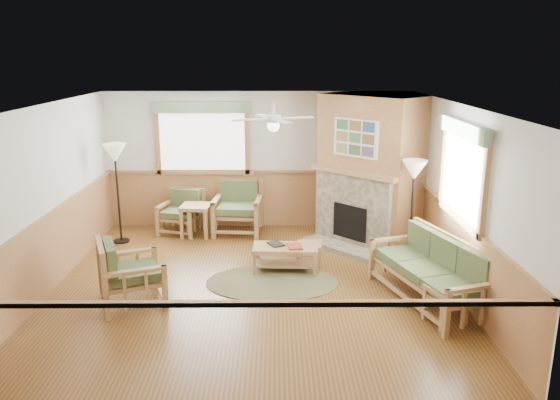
{
  "coord_description": "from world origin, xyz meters",
  "views": [
    {
      "loc": [
        0.33,
        -7.65,
        3.39
      ],
      "look_at": [
        0.4,
        0.7,
        1.15
      ],
      "focal_mm": 35.0,
      "sensor_mm": 36.0,
      "label": 1
    }
  ],
  "objects_px": {
    "end_table_sofa": "(445,305)",
    "coffee_table": "(285,258)",
    "sofa": "(429,271)",
    "armchair_left": "(131,272)",
    "end_table_chairs": "(196,220)",
    "floor_lamp_left": "(118,194)",
    "armchair_back_left": "(181,212)",
    "footstool": "(309,253)",
    "armchair_back_right": "(238,208)",
    "floor_lamp_right": "(412,213)"
  },
  "relations": [
    {
      "from": "floor_lamp_left",
      "to": "end_table_chairs",
      "type": "bearing_deg",
      "value": 14.18
    },
    {
      "from": "sofa",
      "to": "floor_lamp_right",
      "type": "bearing_deg",
      "value": 158.74
    },
    {
      "from": "armchair_back_left",
      "to": "floor_lamp_right",
      "type": "bearing_deg",
      "value": -6.69
    },
    {
      "from": "footstool",
      "to": "end_table_chairs",
      "type": "bearing_deg",
      "value": 144.65
    },
    {
      "from": "coffee_table",
      "to": "floor_lamp_left",
      "type": "xyz_separation_m",
      "value": [
        -3.03,
        1.42,
        0.72
      ]
    },
    {
      "from": "end_table_sofa",
      "to": "floor_lamp_left",
      "type": "distance_m",
      "value": 6.05
    },
    {
      "from": "footstool",
      "to": "armchair_back_right",
      "type": "bearing_deg",
      "value": 127.7
    },
    {
      "from": "armchair_back_left",
      "to": "armchair_left",
      "type": "distance_m",
      "value": 3.16
    },
    {
      "from": "end_table_sofa",
      "to": "armchair_back_left",
      "type": "bearing_deg",
      "value": 137.08
    },
    {
      "from": "coffee_table",
      "to": "footstool",
      "type": "relative_size",
      "value": 2.52
    },
    {
      "from": "armchair_back_left",
      "to": "sofa",
      "type": "bearing_deg",
      "value": -22.03
    },
    {
      "from": "armchair_left",
      "to": "end_table_sofa",
      "type": "distance_m",
      "value": 4.24
    },
    {
      "from": "sofa",
      "to": "armchair_left",
      "type": "distance_m",
      "value": 4.15
    },
    {
      "from": "end_table_chairs",
      "to": "floor_lamp_left",
      "type": "height_order",
      "value": "floor_lamp_left"
    },
    {
      "from": "sofa",
      "to": "floor_lamp_left",
      "type": "distance_m",
      "value": 5.66
    },
    {
      "from": "armchair_back_left",
      "to": "end_table_chairs",
      "type": "xyz_separation_m",
      "value": [
        0.32,
        -0.2,
        -0.11
      ]
    },
    {
      "from": "armchair_back_left",
      "to": "end_table_sofa",
      "type": "distance_m",
      "value": 5.52
    },
    {
      "from": "armchair_back_left",
      "to": "footstool",
      "type": "distance_m",
      "value": 2.93
    },
    {
      "from": "floor_lamp_right",
      "to": "end_table_chairs",
      "type": "bearing_deg",
      "value": 158.22
    },
    {
      "from": "sofa",
      "to": "footstool",
      "type": "bearing_deg",
      "value": -150.46
    },
    {
      "from": "armchair_back_right",
      "to": "armchair_back_left",
      "type": "bearing_deg",
      "value": -175.07
    },
    {
      "from": "floor_lamp_left",
      "to": "armchair_back_left",
      "type": "bearing_deg",
      "value": 27.6
    },
    {
      "from": "end_table_sofa",
      "to": "floor_lamp_right",
      "type": "relative_size",
      "value": 0.28
    },
    {
      "from": "end_table_sofa",
      "to": "footstool",
      "type": "height_order",
      "value": "end_table_sofa"
    },
    {
      "from": "armchair_left",
      "to": "floor_lamp_left",
      "type": "xyz_separation_m",
      "value": [
        -0.88,
        2.62,
        0.46
      ]
    },
    {
      "from": "sofa",
      "to": "armchair_left",
      "type": "relative_size",
      "value": 2.14
    },
    {
      "from": "armchair_back_left",
      "to": "end_table_sofa",
      "type": "xyz_separation_m",
      "value": [
        4.04,
        -3.76,
        -0.17
      ]
    },
    {
      "from": "armchair_back_left",
      "to": "coffee_table",
      "type": "distance_m",
      "value": 2.81
    },
    {
      "from": "armchair_back_left",
      "to": "armchair_left",
      "type": "relative_size",
      "value": 0.89
    },
    {
      "from": "armchair_left",
      "to": "armchair_back_left",
      "type": "bearing_deg",
      "value": -24.6
    },
    {
      "from": "sofa",
      "to": "end_table_chairs",
      "type": "xyz_separation_m",
      "value": [
        -3.67,
        2.91,
        -0.15
      ]
    },
    {
      "from": "end_table_chairs",
      "to": "armchair_back_left",
      "type": "bearing_deg",
      "value": 148.51
    },
    {
      "from": "end_table_chairs",
      "to": "floor_lamp_right",
      "type": "bearing_deg",
      "value": -21.78
    },
    {
      "from": "sofa",
      "to": "armchair_back_right",
      "type": "height_order",
      "value": "armchair_back_right"
    },
    {
      "from": "armchair_back_left",
      "to": "armchair_back_right",
      "type": "relative_size",
      "value": 0.83
    },
    {
      "from": "armchair_back_left",
      "to": "footstool",
      "type": "xyz_separation_m",
      "value": [
        2.4,
        -1.67,
        -0.24
      ]
    },
    {
      "from": "end_table_chairs",
      "to": "floor_lamp_left",
      "type": "xyz_separation_m",
      "value": [
        -1.36,
        -0.34,
        0.62
      ]
    },
    {
      "from": "end_table_chairs",
      "to": "floor_lamp_left",
      "type": "relative_size",
      "value": 0.33
    },
    {
      "from": "coffee_table",
      "to": "armchair_back_right",
      "type": "bearing_deg",
      "value": 117.4
    },
    {
      "from": "end_table_chairs",
      "to": "footstool",
      "type": "height_order",
      "value": "end_table_chairs"
    },
    {
      "from": "coffee_table",
      "to": "armchair_back_left",
      "type": "bearing_deg",
      "value": 138.55
    },
    {
      "from": "sofa",
      "to": "footstool",
      "type": "xyz_separation_m",
      "value": [
        -1.59,
        1.44,
        -0.28
      ]
    },
    {
      "from": "end_table_sofa",
      "to": "coffee_table",
      "type": "bearing_deg",
      "value": 138.62
    },
    {
      "from": "sofa",
      "to": "armchair_back_right",
      "type": "xyz_separation_m",
      "value": [
        -2.88,
        3.11,
        0.04
      ]
    },
    {
      "from": "armchair_left",
      "to": "footstool",
      "type": "xyz_separation_m",
      "value": [
        2.56,
        1.49,
        -0.29
      ]
    },
    {
      "from": "armchair_back_left",
      "to": "footstool",
      "type": "height_order",
      "value": "armchair_back_left"
    },
    {
      "from": "coffee_table",
      "to": "footstool",
      "type": "bearing_deg",
      "value": 38.39
    },
    {
      "from": "floor_lamp_right",
      "to": "end_table_sofa",
      "type": "bearing_deg",
      "value": -90.66
    },
    {
      "from": "armchair_back_left",
      "to": "floor_lamp_left",
      "type": "distance_m",
      "value": 1.28
    },
    {
      "from": "armchair_left",
      "to": "armchair_back_right",
      "type": "bearing_deg",
      "value": -43.6
    }
  ]
}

